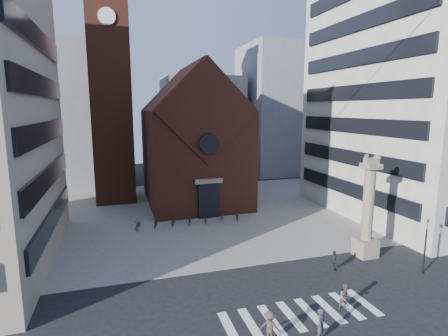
{
  "coord_description": "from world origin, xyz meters",
  "views": [
    {
      "loc": [
        -9.59,
        -20.12,
        12.32
      ],
      "look_at": [
        -0.93,
        8.0,
        7.28
      ],
      "focal_mm": 28.0,
      "sensor_mm": 36.0,
      "label": 1
    }
  ],
  "objects_px": {
    "traffic_light": "(425,245)",
    "pedestrian_0": "(321,325)",
    "lion_column": "(367,216)",
    "scooter_0": "(138,225)",
    "pedestrian_2": "(334,261)",
    "pedestrian_1": "(345,297)"
  },
  "relations": [
    {
      "from": "lion_column",
      "to": "traffic_light",
      "type": "xyz_separation_m",
      "value": [
        1.99,
        -4.0,
        -1.17
      ]
    },
    {
      "from": "traffic_light",
      "to": "pedestrian_0",
      "type": "relative_size",
      "value": 2.39
    },
    {
      "from": "traffic_light",
      "to": "scooter_0",
      "type": "distance_m",
      "value": 25.8
    },
    {
      "from": "traffic_light",
      "to": "pedestrian_0",
      "type": "bearing_deg",
      "value": -159.13
    },
    {
      "from": "pedestrian_2",
      "to": "pedestrian_0",
      "type": "bearing_deg",
      "value": 157.82
    },
    {
      "from": "pedestrian_2",
      "to": "scooter_0",
      "type": "xyz_separation_m",
      "value": [
        -13.77,
        13.91,
        -0.27
      ]
    },
    {
      "from": "traffic_light",
      "to": "pedestrian_2",
      "type": "xyz_separation_m",
      "value": [
        -6.15,
        2.4,
        -1.48
      ]
    },
    {
      "from": "traffic_light",
      "to": "pedestrian_2",
      "type": "distance_m",
      "value": 6.77
    },
    {
      "from": "pedestrian_0",
      "to": "scooter_0",
      "type": "xyz_separation_m",
      "value": [
        -8.29,
        20.74,
        -0.37
      ]
    },
    {
      "from": "lion_column",
      "to": "pedestrian_1",
      "type": "height_order",
      "value": "lion_column"
    },
    {
      "from": "pedestrian_1",
      "to": "traffic_light",
      "type": "bearing_deg",
      "value": 26.68
    },
    {
      "from": "lion_column",
      "to": "pedestrian_2",
      "type": "xyz_separation_m",
      "value": [
        -4.16,
        -1.6,
        -2.65
      ]
    },
    {
      "from": "traffic_light",
      "to": "lion_column",
      "type": "bearing_deg",
      "value": 116.46
    },
    {
      "from": "pedestrian_2",
      "to": "scooter_0",
      "type": "relative_size",
      "value": 0.88
    },
    {
      "from": "pedestrian_1",
      "to": "pedestrian_2",
      "type": "bearing_deg",
      "value": 73.9
    },
    {
      "from": "traffic_light",
      "to": "pedestrian_0",
      "type": "distance_m",
      "value": 12.53
    },
    {
      "from": "pedestrian_1",
      "to": "scooter_0",
      "type": "height_order",
      "value": "pedestrian_1"
    },
    {
      "from": "pedestrian_0",
      "to": "pedestrian_1",
      "type": "distance_m",
      "value": 3.64
    },
    {
      "from": "lion_column",
      "to": "pedestrian_2",
      "type": "relative_size",
      "value": 5.39
    },
    {
      "from": "lion_column",
      "to": "scooter_0",
      "type": "height_order",
      "value": "lion_column"
    },
    {
      "from": "pedestrian_0",
      "to": "scooter_0",
      "type": "distance_m",
      "value": 22.34
    },
    {
      "from": "pedestrian_2",
      "to": "traffic_light",
      "type": "bearing_deg",
      "value": -94.75
    }
  ]
}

